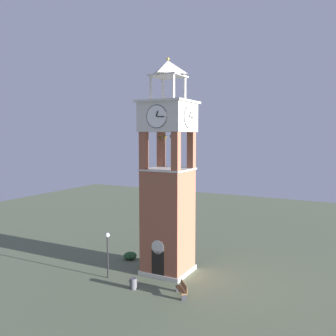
{
  "coord_description": "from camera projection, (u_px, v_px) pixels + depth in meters",
  "views": [
    {
      "loc": [
        13.61,
        -25.76,
        11.26
      ],
      "look_at": [
        0.0,
        0.0,
        8.61
      ],
      "focal_mm": 38.95,
      "sensor_mm": 36.0,
      "label": 1
    }
  ],
  "objects": [
    {
      "name": "ground",
      "position": [
        168.0,
        272.0,
        30.04
      ],
      "size": [
        80.0,
        80.0,
        0.0
      ],
      "primitive_type": "plane",
      "color": "#5B664C"
    },
    {
      "name": "clock_tower",
      "position": [
        168.0,
        189.0,
        29.41
      ],
      "size": [
        3.98,
        3.98,
        17.3
      ],
      "color": "#93543D",
      "rests_on": "ground"
    },
    {
      "name": "park_bench",
      "position": [
        182.0,
        289.0,
        25.49
      ],
      "size": [
        1.39,
        1.49,
        0.95
      ],
      "color": "brown",
      "rests_on": "ground"
    },
    {
      "name": "lamp_post",
      "position": [
        108.0,
        246.0,
        28.54
      ],
      "size": [
        0.36,
        0.36,
        3.64
      ],
      "color": "black",
      "rests_on": "ground"
    },
    {
      "name": "trash_bin",
      "position": [
        133.0,
        283.0,
        26.69
      ],
      "size": [
        0.52,
        0.52,
        0.8
      ],
      "primitive_type": "cylinder",
      "color": "#4C4C51",
      "rests_on": "ground"
    },
    {
      "name": "shrub_near_entry",
      "position": [
        130.0,
        256.0,
        33.05
      ],
      "size": [
        1.19,
        1.19,
        0.66
      ],
      "primitive_type": "ellipsoid",
      "color": "#234C28",
      "rests_on": "ground"
    }
  ]
}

